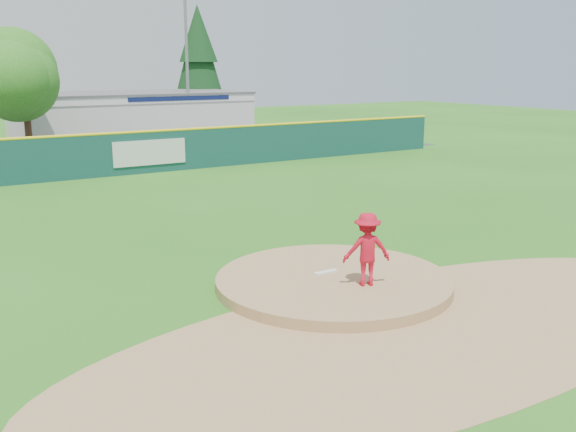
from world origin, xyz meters
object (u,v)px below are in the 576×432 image
van (137,143)px  deciduous_tree (23,76)px  pool_building_grp (131,116)px  light_pole_right (187,58)px  conifer_tree (199,60)px  pitcher (367,249)px

van → deciduous_tree: size_ratio=0.64×
pool_building_grp → van: bearing=-106.4°
deciduous_tree → light_pole_right: 11.75m
deciduous_tree → light_pole_right: (11.00, 4.00, 0.99)m
pool_building_grp → conifer_tree: size_ratio=1.60×
pitcher → deciduous_tree: 26.19m
deciduous_tree → van: bearing=-1.4°
pool_building_grp → light_pole_right: (3.00, -2.99, 3.88)m
deciduous_tree → light_pole_right: size_ratio=0.74×
deciduous_tree → conifer_tree: size_ratio=0.77×
pitcher → light_pole_right: bearing=-82.9°
pitcher → deciduous_tree: (-2.28, 25.86, 3.48)m
conifer_tree → pitcher: bearing=-109.0°
pitcher → pool_building_grp: pool_building_grp is taller
pool_building_grp → deciduous_tree: bearing=-138.8°
van → light_pole_right: light_pole_right is taller
van → pool_building_grp: (2.10, 7.14, 0.99)m
pool_building_grp → conifer_tree: bearing=29.8°
pitcher → deciduous_tree: size_ratio=0.22×
pool_building_grp → pitcher: bearing=-99.9°
pitcher → light_pole_right: (8.72, 29.86, 4.47)m
van → light_pole_right: 8.18m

